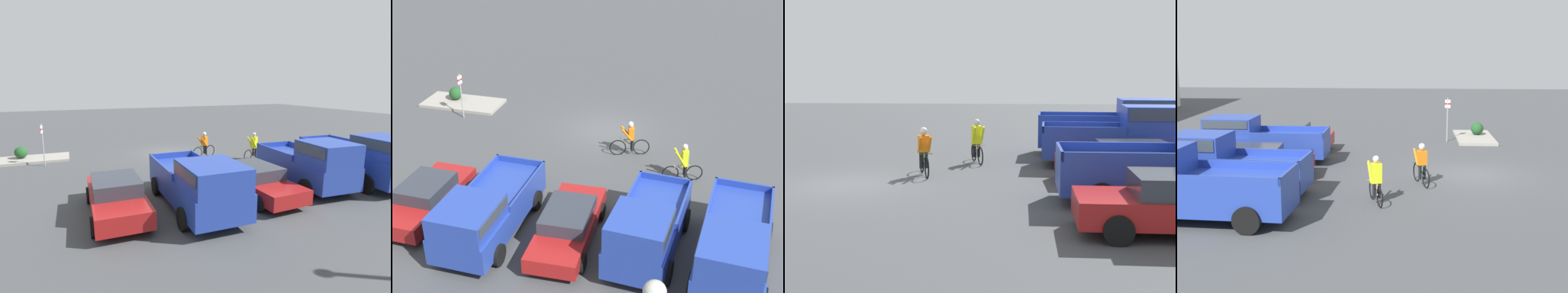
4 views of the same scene
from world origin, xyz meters
The scene contains 11 objects.
ground_plane centered at (0.00, 0.00, 0.00)m, with size 80.00×80.00×0.00m, color #424447.
pickup_truck_0 centered at (-6.50, 9.50, 1.22)m, with size 2.53×5.68×2.36m.
pickup_truck_1 centered at (-3.70, 9.20, 1.16)m, with size 2.44×5.03×2.26m.
sedan_0 centered at (-0.93, 9.01, 0.66)m, with size 2.10×4.84×1.30m.
pickup_truck_2 centered at (1.88, 9.65, 1.07)m, with size 2.31×5.56×2.08m.
sedan_1 centered at (4.67, 8.83, 0.69)m, with size 2.00×4.55×1.36m.
cyclist_0 centered at (-1.70, 2.17, 0.81)m, with size 1.76×0.66×1.66m.
cyclist_1 centered at (-4.30, 3.80, 0.83)m, with size 1.65×0.64×1.71m.
fire_lane_sign centered at (7.50, 0.53, 1.46)m, with size 0.10×0.30×2.42m.
curb_island centered at (8.37, -1.08, 0.07)m, with size 4.30×2.09×0.15m, color gray.
shrub centered at (8.89, -1.29, 0.51)m, with size 0.72×0.72×0.72m.
Camera 2 is at (-5.81, 23.78, 11.76)m, focal length 50.00 mm.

